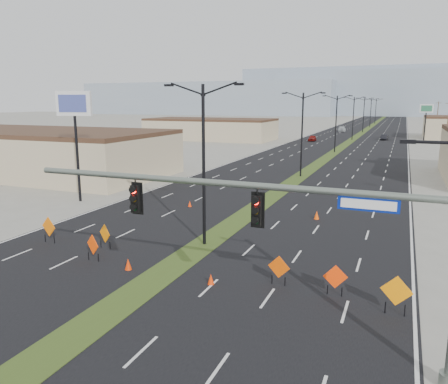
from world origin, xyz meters
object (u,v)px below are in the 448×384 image
at_px(cone_3, 190,204).
at_px(streetlight_2, 336,122).
at_px(signal_mast, 309,228).
at_px(cone_0, 128,264).
at_px(construction_sign_5, 396,292).
at_px(pole_sign_west, 74,112).
at_px(streetlight_1, 302,132).
at_px(construction_sign_3, 279,268).
at_px(streetlight_0, 204,160).
at_px(construction_sign_2, 105,234).
at_px(cone_2, 317,215).
at_px(streetlight_4, 364,114).
at_px(construction_sign_0, 49,228).
at_px(cone_1, 211,279).
at_px(pole_sign_east_far, 426,112).
at_px(car_mid, 384,137).
at_px(streetlight_3, 353,117).
at_px(car_left, 312,138).
at_px(construction_sign_4, 335,278).
at_px(streetlight_6, 376,110).
at_px(car_far, 342,129).
at_px(construction_sign_1, 93,246).
at_px(streetlight_5, 371,112).

bearing_deg(cone_3, streetlight_2, 83.40).
xyz_separation_m(signal_mast, cone_0, (-10.58, 4.53, -4.47)).
distance_m(construction_sign_5, pole_sign_west, 30.84).
bearing_deg(cone_0, streetlight_1, 86.54).
bearing_deg(construction_sign_3, streetlight_1, 107.08).
height_order(streetlight_0, streetlight_1, same).
height_order(construction_sign_2, cone_2, construction_sign_2).
relative_size(streetlight_4, construction_sign_0, 5.78).
distance_m(streetlight_4, pole_sign_west, 106.20).
distance_m(signal_mast, construction_sign_5, 6.57).
distance_m(construction_sign_3, cone_3, 17.47).
distance_m(cone_1, cone_2, 14.64).
relative_size(cone_3, pole_sign_east_far, 0.06).
height_order(car_mid, cone_0, car_mid).
xyz_separation_m(construction_sign_5, cone_3, (-16.96, 14.27, -0.79)).
relative_size(streetlight_3, pole_sign_east_far, 1.19).
bearing_deg(streetlight_1, signal_mast, -77.31).
relative_size(car_left, cone_2, 5.72).
bearing_deg(cone_2, pole_sign_east_far, 82.20).
height_order(cone_0, pole_sign_west, pole_sign_west).
xyz_separation_m(car_left, cone_1, (11.08, -82.77, -0.37)).
distance_m(construction_sign_2, cone_0, 4.19).
xyz_separation_m(streetlight_0, car_mid, (7.15, 86.84, -4.76)).
distance_m(streetlight_3, construction_sign_4, 89.05).
distance_m(streetlight_1, pole_sign_east_far, 56.16).
bearing_deg(streetlight_6, car_left, -95.14).
bearing_deg(construction_sign_2, construction_sign_5, 15.36).
bearing_deg(car_left, car_far, 83.86).
distance_m(streetlight_0, streetlight_1, 28.00).
bearing_deg(construction_sign_4, construction_sign_0, 163.23).
xyz_separation_m(construction_sign_4, cone_1, (-5.91, -1.05, -0.61)).
bearing_deg(streetlight_2, car_far, 96.13).
xyz_separation_m(construction_sign_5, pole_sign_west, (-27.31, 12.49, 7.04)).
xyz_separation_m(streetlight_1, streetlight_6, (0.00, 140.00, 0.00)).
relative_size(construction_sign_1, cone_0, 2.45).
bearing_deg(cone_3, signal_mast, -53.29).
bearing_deg(streetlight_4, car_far, 175.94).
bearing_deg(cone_2, construction_sign_4, -76.04).
bearing_deg(construction_sign_0, cone_2, 50.71).
distance_m(car_mid, construction_sign_0, 91.82).
bearing_deg(construction_sign_0, streetlight_1, 84.51).
bearing_deg(streetlight_1, cone_0, -93.46).
xyz_separation_m(streetlight_5, cone_1, (2.92, -145.55, -5.14)).
bearing_deg(streetlight_2, pole_sign_east_far, 59.11).
distance_m(streetlight_5, cone_0, 145.58).
bearing_deg(streetlight_2, cone_2, -83.34).
relative_size(streetlight_6, pole_sign_west, 1.01).
height_order(signal_mast, cone_0, signal_mast).
distance_m(streetlight_2, pole_sign_west, 51.54).
bearing_deg(cone_2, streetlight_3, 94.19).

